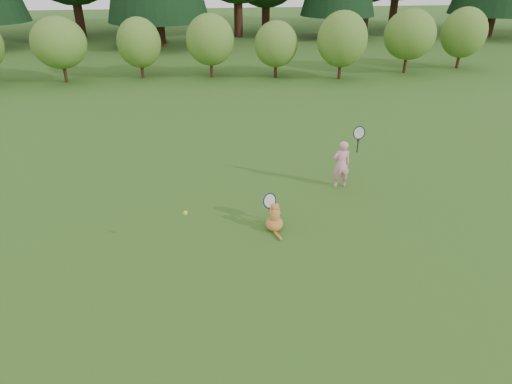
{
  "coord_description": "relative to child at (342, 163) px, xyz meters",
  "views": [
    {
      "loc": [
        -0.83,
        -6.14,
        4.4
      ],
      "look_at": [
        0.2,
        0.8,
        0.7
      ],
      "focal_mm": 30.0,
      "sensor_mm": 36.0,
      "label": 1
    }
  ],
  "objects": [
    {
      "name": "ground",
      "position": [
        -2.31,
        -2.11,
        -0.57
      ],
      "size": [
        100.0,
        100.0,
        0.0
      ],
      "primitive_type": "plane",
      "color": "#265217",
      "rests_on": "ground"
    },
    {
      "name": "shrub_row",
      "position": [
        -2.31,
        10.89,
        0.83
      ],
      "size": [
        28.0,
        3.0,
        2.8
      ],
      "primitive_type": null,
      "color": "#477624",
      "rests_on": "ground"
    },
    {
      "name": "child",
      "position": [
        0.0,
        0.0,
        0.0
      ],
      "size": [
        0.6,
        0.3,
        1.63
      ],
      "rotation": [
        0.0,
        0.0,
        3.14
      ],
      "color": "pink",
      "rests_on": "ground"
    },
    {
      "name": "cat",
      "position": [
        -1.79,
        -1.51,
        -0.28
      ],
      "size": [
        0.46,
        0.75,
        0.76
      ],
      "rotation": [
        0.0,
        0.0,
        -0.19
      ],
      "color": "orange",
      "rests_on": "ground"
    },
    {
      "name": "tennis_ball",
      "position": [
        -3.4,
        -2.06,
        0.23
      ],
      "size": [
        0.08,
        0.08,
        0.08
      ],
      "color": "#C5E01A",
      "rests_on": "ground"
    }
  ]
}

